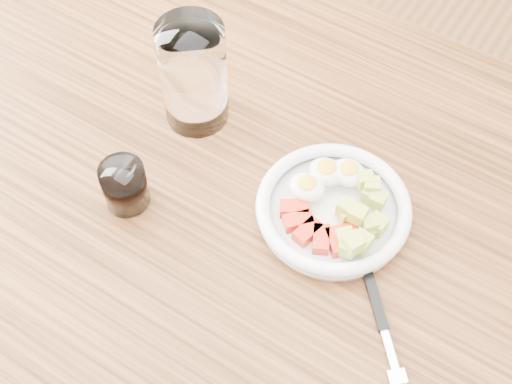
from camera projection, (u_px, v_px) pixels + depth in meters
dining_table at (258, 249)px, 1.05m from camera, size 1.50×0.90×0.77m
bowl at (334, 207)px, 0.95m from camera, size 0.21×0.21×0.05m
fork at (380, 316)px, 0.88m from camera, size 0.14×0.15×0.01m
water_glass at (194, 75)px, 1.00m from camera, size 0.09×0.09×0.17m
coffee_glass at (125, 186)px, 0.95m from camera, size 0.06×0.06×0.07m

